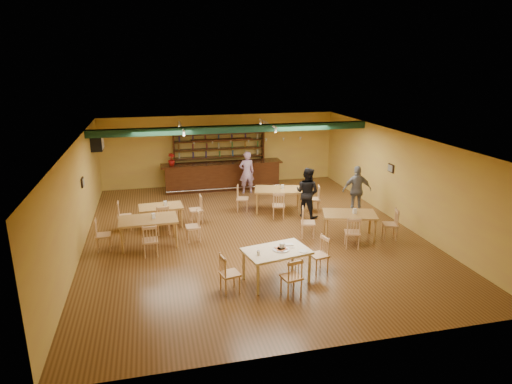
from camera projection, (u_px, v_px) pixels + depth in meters
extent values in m
plane|color=#563718|center=(252.00, 233.00, 13.96)|extent=(12.00, 12.00, 0.00)
cube|color=#103220|center=(234.00, 129.00, 15.75)|extent=(10.00, 0.30, 0.25)
cube|color=white|center=(181.00, 126.00, 15.89)|extent=(0.05, 2.50, 0.05)
cube|color=white|center=(268.00, 123.00, 16.60)|extent=(0.05, 2.50, 0.05)
cube|color=white|center=(97.00, 142.00, 16.14)|extent=(0.34, 0.70, 0.48)
cube|color=black|center=(83.00, 182.00, 13.30)|extent=(0.04, 0.34, 0.28)
cube|color=black|center=(391.00, 168.00, 15.04)|extent=(0.04, 0.34, 0.28)
cube|color=black|center=(222.00, 176.00, 18.58)|extent=(5.01, 0.85, 1.13)
cube|color=black|center=(220.00, 159.00, 19.00)|extent=(3.88, 0.40, 2.28)
imported|color=#9C110E|center=(171.00, 159.00, 17.89)|extent=(0.35, 0.35, 0.49)
cube|color=#A4763A|center=(161.00, 216.00, 14.44)|extent=(1.42, 0.90, 0.69)
cube|color=#A4763A|center=(278.00, 200.00, 15.88)|extent=(1.85, 1.38, 0.83)
cube|color=#A4763A|center=(149.00, 232.00, 12.92)|extent=(1.69, 1.05, 0.83)
cube|color=#A4763A|center=(349.00, 225.00, 13.49)|extent=(1.78, 1.36, 0.79)
cube|color=tan|center=(276.00, 266.00, 10.81)|extent=(1.70, 1.28, 0.82)
cylinder|color=silver|center=(281.00, 249.00, 10.72)|extent=(0.44, 0.44, 0.01)
cylinder|color=#EAE5C6|center=(258.00, 253.00, 10.42)|extent=(0.09, 0.09, 0.11)
cube|color=white|center=(289.00, 244.00, 10.98)|extent=(0.21, 0.17, 0.03)
cube|color=silver|center=(287.00, 247.00, 10.80)|extent=(0.33, 0.17, 0.00)
cylinder|color=white|center=(303.00, 251.00, 10.62)|extent=(0.26, 0.26, 0.01)
imported|color=#9654B6|center=(247.00, 172.00, 17.92)|extent=(0.64, 0.43, 1.72)
imported|color=black|center=(307.00, 192.00, 15.18)|extent=(1.06, 1.07, 1.74)
imported|color=gray|center=(357.00, 190.00, 15.49)|extent=(1.07, 0.60, 1.72)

